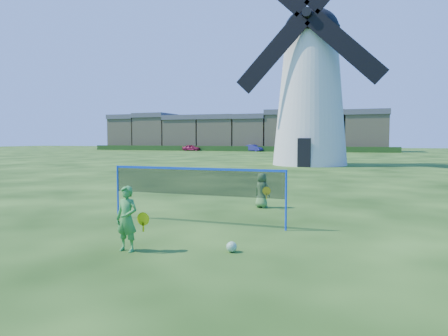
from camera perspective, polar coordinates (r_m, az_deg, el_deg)
ground at (r=11.57m, az=-1.78°, el=-7.57°), size 220.00×220.00×0.00m
windmill at (r=38.29m, az=11.89°, el=10.87°), size 12.92×6.61×19.22m
badminton_net at (r=11.28m, az=-3.96°, el=-2.02°), size 5.05×0.05×1.55m
player_girl at (r=8.79m, az=-13.30°, el=-6.87°), size 0.68×0.37×1.36m
player_boy at (r=14.01m, az=5.26°, el=-3.09°), size 0.70×0.58×1.19m
play_ball at (r=8.62m, az=1.06°, el=-10.86°), size 0.22×0.22×0.22m
terraced_houses at (r=86.72m, az=1.91°, el=5.05°), size 59.41×8.40×8.09m
hedge at (r=80.91m, az=0.86°, el=2.71°), size 62.00×0.80×1.00m
car_left at (r=83.14m, az=-4.54°, el=2.81°), size 3.68×1.71×1.22m
car_right at (r=79.40m, az=4.11°, el=2.78°), size 4.12×2.83×1.29m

